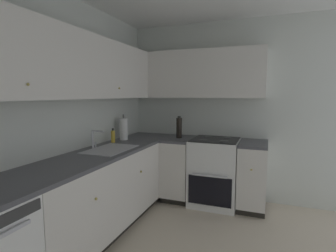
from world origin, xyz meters
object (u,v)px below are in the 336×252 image
(paper_towel_roll, at_px, (124,129))
(soap_bottle, at_px, (113,136))
(oil_bottle, at_px, (179,128))
(oven_range, at_px, (215,171))

(paper_towel_roll, bearing_deg, soap_bottle, 175.01)
(soap_bottle, bearing_deg, oil_bottle, -46.37)
(paper_towel_roll, xyz_separation_m, oil_bottle, (0.41, -0.65, -0.00))
(paper_towel_roll, distance_m, oil_bottle, 0.76)
(oven_range, distance_m, soap_bottle, 1.44)
(soap_bottle, relative_size, paper_towel_roll, 0.52)
(soap_bottle, distance_m, paper_towel_roll, 0.24)
(soap_bottle, bearing_deg, oven_range, -60.85)
(oven_range, xyz_separation_m, paper_towel_roll, (-0.43, 1.15, 0.58))
(soap_bottle, height_order, oil_bottle, oil_bottle)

